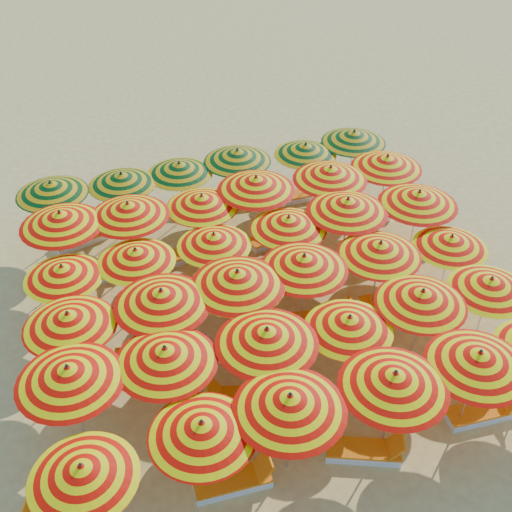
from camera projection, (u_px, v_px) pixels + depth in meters
name	position (u px, v px, depth m)	size (l,w,h in m)	color
ground	(261.00, 310.00, 18.57)	(120.00, 120.00, 0.00)	#E6C866
umbrella_0	(82.00, 472.00, 12.07)	(2.84, 2.84, 2.29)	silver
umbrella_1	(202.00, 429.00, 12.75)	(2.91, 2.91, 2.38)	silver
umbrella_2	(290.00, 402.00, 13.07)	(2.73, 2.73, 2.56)	silver
umbrella_3	(394.00, 380.00, 13.55)	(3.12, 3.12, 2.55)	silver
umbrella_4	(479.00, 359.00, 14.07)	(2.76, 2.76, 2.51)	silver
umbrella_6	(69.00, 374.00, 13.71)	(2.70, 2.70, 2.53)	silver
umbrella_7	(165.00, 355.00, 14.18)	(3.01, 3.01, 2.50)	silver
umbrella_8	(267.00, 336.00, 14.56)	(2.99, 2.99, 2.56)	silver
umbrella_9	(349.00, 323.00, 15.22)	(2.46, 2.46, 2.31)	silver
umbrella_10	(422.00, 297.00, 15.77)	(2.50, 2.50, 2.44)	silver
umbrella_11	(490.00, 285.00, 16.36)	(2.82, 2.82, 2.28)	silver
umbrella_12	(69.00, 320.00, 15.19)	(2.83, 2.83, 2.40)	silver
umbrella_13	(162.00, 297.00, 15.59)	(2.69, 2.69, 2.57)	silver
umbrella_14	(237.00, 278.00, 16.12)	(2.71, 2.71, 2.60)	silver
umbrella_15	(304.00, 262.00, 16.76)	(2.82, 2.82, 2.51)	silver
umbrella_16	(380.00, 249.00, 17.32)	(2.49, 2.49, 2.44)	silver
umbrella_17	(451.00, 242.00, 17.88)	(2.77, 2.77, 2.23)	silver
umbrella_18	(63.00, 272.00, 16.83)	(2.45, 2.45, 2.23)	silver
umbrella_19	(136.00, 255.00, 17.32)	(2.85, 2.85, 2.28)	silver
umbrella_20	(214.00, 240.00, 17.94)	(2.13, 2.13, 2.24)	silver
umbrella_21	(289.00, 223.00, 18.39)	(2.79, 2.79, 2.37)	silver
umbrella_22	(348.00, 205.00, 18.78)	(3.09, 3.09, 2.57)	silver
umbrella_23	(419.00, 198.00, 19.14)	(2.99, 2.99, 2.55)	silver
umbrella_24	(61.00, 219.00, 18.26)	(2.75, 2.75, 2.55)	silver
umbrella_25	(128.00, 210.00, 18.69)	(2.75, 2.75, 2.52)	silver
umbrella_26	(202.00, 201.00, 19.31)	(2.57, 2.57, 2.35)	silver
umbrella_27	(256.00, 183.00, 19.72)	(2.66, 2.66, 2.59)	silver
umbrella_28	(330.00, 173.00, 20.29)	(2.96, 2.96, 2.54)	silver
umbrella_29	(387.00, 162.00, 20.94)	(2.73, 2.73, 2.48)	silver
umbrella_30	(51.00, 188.00, 19.84)	(2.66, 2.66, 2.39)	silver
umbrella_31	(122.00, 179.00, 20.39)	(2.85, 2.85, 2.31)	silver
umbrella_32	(179.00, 168.00, 20.94)	(2.72, 2.72, 2.30)	silver
umbrella_33	(237.00, 156.00, 21.41)	(2.43, 2.43, 2.41)	silver
umbrella_34	(305.00, 149.00, 21.97)	(2.45, 2.45, 2.29)	silver
umbrella_35	(354.00, 137.00, 22.45)	(2.32, 2.32, 2.42)	silver
lounger_1	(234.00, 481.00, 14.00)	(1.75, 0.64, 0.69)	white
lounger_2	(365.00, 451.00, 14.61)	(1.82, 1.19, 0.69)	white
lounger_3	(482.00, 412.00, 15.48)	(1.76, 0.67, 0.69)	white
lounger_4	(241.00, 398.00, 15.83)	(1.83, 1.07, 0.69)	white
lounger_5	(106.00, 368.00, 16.60)	(1.83, 1.12, 0.69)	white
lounger_6	(149.00, 357.00, 16.90)	(1.82, 0.97, 0.69)	white
lounger_7	(323.00, 319.00, 18.04)	(1.80, 0.86, 0.69)	white
lounger_8	(391.00, 299.00, 18.68)	(1.75, 0.62, 0.69)	white
lounger_9	(235.00, 290.00, 19.01)	(1.82, 1.17, 0.69)	white
lounger_10	(270.00, 276.00, 19.54)	(1.83, 1.10, 0.69)	white
lounger_11	(422.00, 249.00, 20.59)	(1.83, 1.05, 0.69)	white
lounger_12	(94.00, 275.00, 19.56)	(1.75, 0.63, 0.69)	white
lounger_13	(116.00, 265.00, 19.95)	(1.83, 1.13, 0.69)	white
lounger_14	(189.00, 253.00, 20.44)	(1.81, 0.92, 0.69)	white
lounger_15	(274.00, 237.00, 21.10)	(1.82, 0.96, 0.69)	white
lounger_16	(366.00, 215.00, 22.11)	(1.80, 0.85, 0.69)	white
lounger_17	(82.00, 239.00, 21.03)	(1.83, 1.06, 0.69)	white
lounger_18	(199.00, 210.00, 22.35)	(1.82, 1.17, 0.69)	white
lounger_19	(253.00, 200.00, 22.88)	(1.77, 0.72, 0.69)	white
lounger_20	(287.00, 198.00, 22.98)	(1.75, 0.64, 0.69)	white
beachgoer_b	(314.00, 245.00, 19.71)	(0.75, 0.59, 1.55)	tan
beachgoer_a	(208.00, 354.00, 16.29)	(0.48, 0.32, 1.32)	tan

